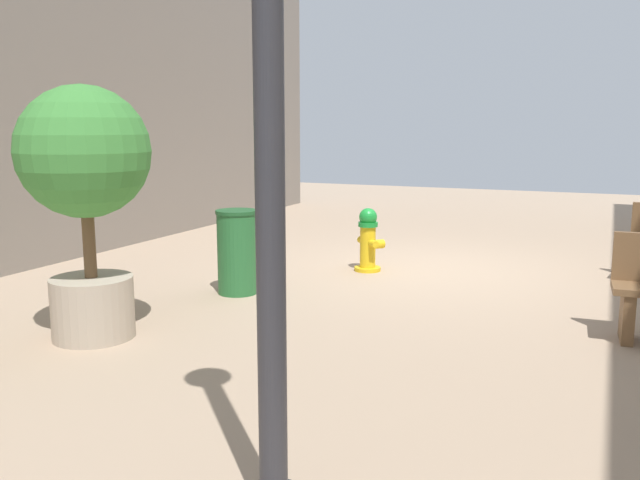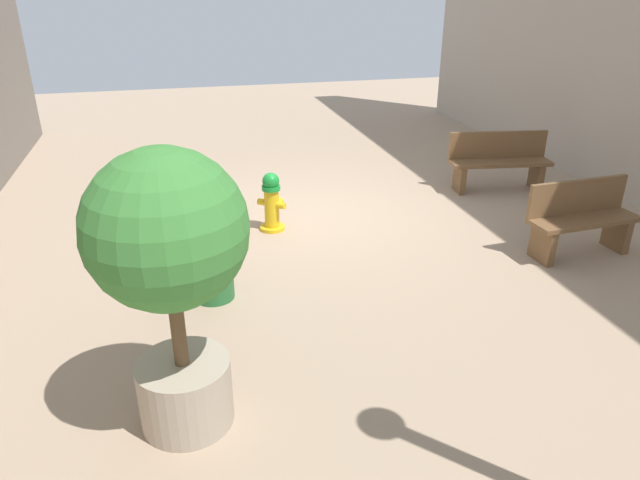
# 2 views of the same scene
# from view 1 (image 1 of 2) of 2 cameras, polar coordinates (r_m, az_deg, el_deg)

# --- Properties ---
(ground_plane) EXTENTS (23.40, 23.40, 0.00)m
(ground_plane) POSITION_cam_1_polar(r_m,az_deg,el_deg) (9.02, 9.29, -2.53)
(ground_plane) COLOR tan
(fire_hydrant) EXTENTS (0.39, 0.39, 0.83)m
(fire_hydrant) POSITION_cam_1_polar(r_m,az_deg,el_deg) (8.81, 4.12, 0.03)
(fire_hydrant) COLOR gold
(fire_hydrant) RESTS_ON ground_plane
(planter_tree) EXTENTS (1.15, 1.15, 2.25)m
(planter_tree) POSITION_cam_1_polar(r_m,az_deg,el_deg) (6.22, -19.31, 5.00)
(planter_tree) COLOR tan
(planter_tree) RESTS_ON ground_plane
(street_lamp) EXTENTS (0.36, 0.36, 3.90)m
(street_lamp) POSITION_cam_1_polar(r_m,az_deg,el_deg) (3.09, -4.47, 19.39)
(street_lamp) COLOR #2D2D33
(street_lamp) RESTS_ON ground_plane
(trash_bin) EXTENTS (0.47, 0.47, 0.96)m
(trash_bin) POSITION_cam_1_polar(r_m,az_deg,el_deg) (7.66, -7.05, -1.00)
(trash_bin) COLOR #266633
(trash_bin) RESTS_ON ground_plane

